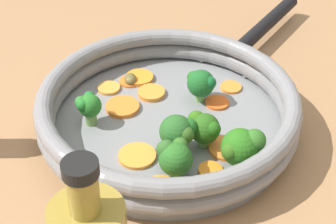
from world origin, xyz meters
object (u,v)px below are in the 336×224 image
carrot_slice_0 (109,88)px  carrot_slice_2 (217,103)px  carrot_slice_1 (227,148)px  carrot_slice_8 (151,93)px  skillet (168,126)px  broccoli_floret_5 (201,83)px  broccoli_floret_3 (174,156)px  carrot_slice_11 (130,81)px  carrot_slice_10 (161,189)px  carrot_slice_5 (211,171)px  broccoli_floret_0 (204,128)px  carrot_slice_6 (139,78)px  mushroom_piece_0 (130,79)px  carrot_slice_7 (122,107)px  carrot_slice_4 (248,151)px  broccoli_floret_1 (242,147)px  carrot_slice_9 (231,87)px  broccoli_floret_2 (179,132)px  carrot_slice_3 (137,156)px

carrot_slice_0 → carrot_slice_2: same height
carrot_slice_1 → carrot_slice_8: bearing=30.2°
skillet → broccoli_floret_5: bearing=-53.3°
carrot_slice_0 → carrot_slice_1: (-0.15, -0.13, 0.00)m
carrot_slice_1 → broccoli_floret_3: bearing=112.2°
carrot_slice_1 → carrot_slice_11: bearing=31.8°
carrot_slice_2 → carrot_slice_10: bearing=145.9°
carrot_slice_2 → carrot_slice_5: 0.13m
carrot_slice_10 → broccoli_floret_0: bearing=-42.8°
carrot_slice_6 → carrot_slice_10: (-0.22, 0.00, -0.00)m
carrot_slice_0 → mushroom_piece_0: size_ratio=1.37×
carrot_slice_7 → broccoli_floret_0: 0.13m
carrot_slice_6 → mushroom_piece_0: mushroom_piece_0 is taller
carrot_slice_7 → carrot_slice_4: bearing=-128.2°
carrot_slice_7 → broccoli_floret_5: 0.11m
carrot_slice_2 → mushroom_piece_0: bearing=58.4°
carrot_slice_5 → carrot_slice_10: (-0.02, 0.06, -0.00)m
broccoli_floret_0 → broccoli_floret_1: broccoli_floret_1 is taller
carrot_slice_9 → carrot_slice_11: same height
broccoli_floret_0 → broccoli_floret_2: broccoli_floret_2 is taller
carrot_slice_6 → carrot_slice_10: bearing=179.0°
carrot_slice_6 → carrot_slice_7: same height
carrot_slice_8 → broccoli_floret_0: bearing=-156.9°
carrot_slice_5 → carrot_slice_6: (0.20, 0.06, 0.00)m
carrot_slice_4 → broccoli_floret_2: bearing=80.4°
carrot_slice_5 → mushroom_piece_0: (0.19, 0.07, 0.00)m
carrot_slice_6 → mushroom_piece_0: size_ratio=1.73×
carrot_slice_1 → carrot_slice_6: carrot_slice_6 is taller
carrot_slice_3 → skillet: bearing=-37.6°
carrot_slice_8 → broccoli_floret_5: bearing=-110.6°
carrot_slice_8 → broccoli_floret_2: 0.13m
carrot_slice_11 → broccoli_floret_3: 0.19m
carrot_slice_0 → carrot_slice_3: (-0.14, -0.02, 0.00)m
carrot_slice_7 → mushroom_piece_0: 0.06m
broccoli_floret_5 → mushroom_piece_0: size_ratio=2.04×
broccoli_floret_0 → carrot_slice_3: bearing=96.7°
carrot_slice_9 → broccoli_floret_2: broccoli_floret_2 is taller
carrot_slice_11 → broccoli_floret_2: (-0.16, -0.04, 0.03)m
skillet → carrot_slice_10: carrot_slice_10 is taller
carrot_slice_8 → carrot_slice_10: bearing=175.2°
carrot_slice_3 → carrot_slice_9: bearing=-50.6°
broccoli_floret_5 → broccoli_floret_0: bearing=170.4°
carrot_slice_5 → carrot_slice_10: bearing=107.6°
carrot_slice_8 → carrot_slice_11: (0.03, 0.03, -0.00)m
carrot_slice_6 → broccoli_floret_0: bearing=-158.5°
mushroom_piece_0 → broccoli_floret_1: bearing=-150.0°
carrot_slice_2 → carrot_slice_9: 0.04m
carrot_slice_11 → broccoli_floret_0: size_ratio=0.66×
skillet → broccoli_floret_2: 0.07m
carrot_slice_7 → broccoli_floret_3: bearing=-160.3°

